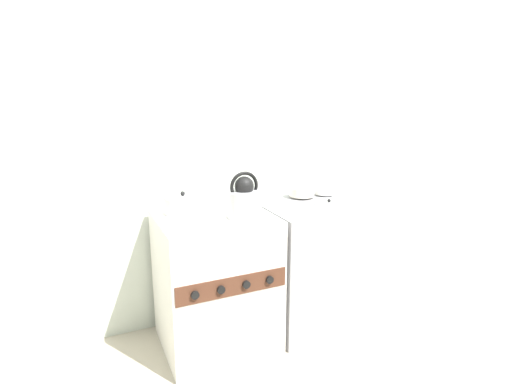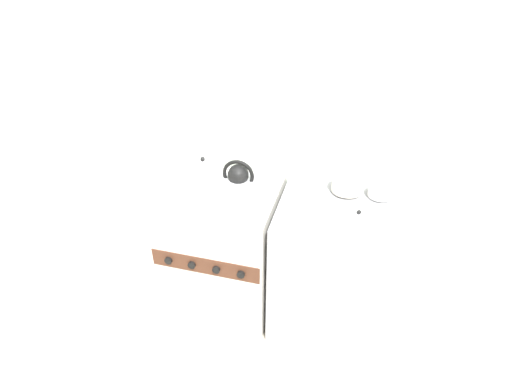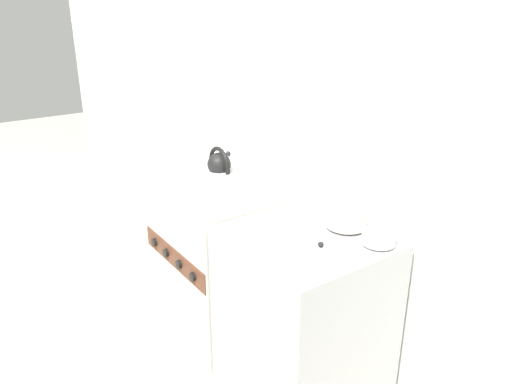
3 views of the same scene
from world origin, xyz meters
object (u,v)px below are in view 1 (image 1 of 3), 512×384
Objects in this scene: stove at (216,281)px; kettle at (245,200)px; enamel_bowl at (302,192)px; loose_pot_lid at (329,203)px; cooking_pot at (183,204)px; small_ceramic_bowl at (324,191)px.

kettle reaches higher than stove.
loose_pot_lid is at bearing -69.66° from enamel_bowl.
cooking_pot is 0.95m from loose_pot_lid.
enamel_bowl is 1.29× the size of small_ceramic_bowl.
enamel_bowl is at bearing 14.53° from stove.
loose_pot_lid is (0.08, -0.22, -0.04)m from enamel_bowl.
small_ceramic_bowl is (0.19, -0.00, -0.01)m from enamel_bowl.
loose_pot_lid is (0.79, -0.03, 0.42)m from stove.
stove is 4.76× the size of enamel_bowl.
stove is at bearing -41.34° from cooking_pot.
enamel_bowl reaches higher than stove.
cooking_pot is at bearing -177.40° from small_ceramic_bowl.
kettle is 1.32× the size of loose_pot_lid.
enamel_bowl is 0.24m from loose_pot_lid.
stove is 0.51m from cooking_pot.
loose_pot_lid is at bearing -2.51° from stove.
kettle is 1.55× the size of enamel_bowl.
cooking_pot is 1.11× the size of loose_pot_lid.
loose_pot_lid is (0.94, -0.17, -0.05)m from cooking_pot.
small_ceramic_bowl reaches higher than loose_pot_lid.
kettle reaches higher than small_ceramic_bowl.
kettle is at bearing -34.97° from stove.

